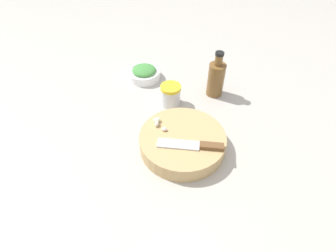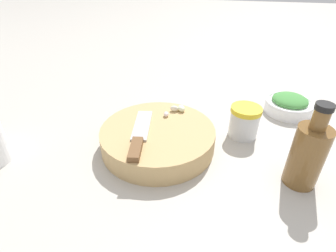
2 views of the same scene
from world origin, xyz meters
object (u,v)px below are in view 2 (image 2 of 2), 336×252
at_px(spice_jar, 244,121).
at_px(chef_knife, 139,136).
at_px(herb_bowl, 289,104).
at_px(cutting_board, 158,138).
at_px(oil_bottle, 308,154).
at_px(garlic_cloves, 176,109).

bearing_deg(spice_jar, chef_knife, -149.25).
xyz_separation_m(chef_knife, herb_bowl, (0.35, 0.28, -0.03)).
bearing_deg(herb_bowl, chef_knife, -141.46).
bearing_deg(chef_knife, spice_jar, 21.33).
bearing_deg(chef_knife, herb_bowl, 29.11).
bearing_deg(herb_bowl, cutting_board, -143.29).
bearing_deg(oil_bottle, cutting_board, 170.28).
height_order(cutting_board, herb_bowl, herb_bowl).
relative_size(chef_knife, garlic_cloves, 3.33).
bearing_deg(garlic_cloves, oil_bottle, -26.43).
relative_size(garlic_cloves, herb_bowl, 0.44).
relative_size(chef_knife, herb_bowl, 1.46).
relative_size(herb_bowl, oil_bottle, 0.76).
distance_m(cutting_board, spice_jar, 0.21).
xyz_separation_m(cutting_board, garlic_cloves, (0.02, 0.08, 0.03)).
bearing_deg(chef_knife, oil_bottle, -11.11).
bearing_deg(garlic_cloves, herb_bowl, 27.61).
relative_size(cutting_board, chef_knife, 1.36).
distance_m(chef_knife, oil_bottle, 0.32).
distance_m(chef_knife, herb_bowl, 0.44).
bearing_deg(spice_jar, oil_bottle, -53.54).
xyz_separation_m(herb_bowl, oil_bottle, (-0.02, -0.29, 0.04)).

